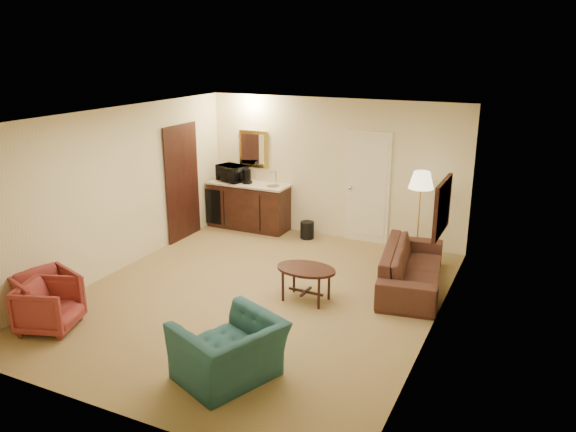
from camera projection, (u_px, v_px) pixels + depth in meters
name	position (u px, v px, depth m)	size (l,w,h in m)	color
ground	(257.00, 296.00, 8.19)	(6.00, 6.00, 0.00)	olive
room_walls	(274.00, 170.00, 8.39)	(5.02, 6.01, 2.61)	beige
wetbar_cabinet	(249.00, 206.00, 11.08)	(1.64, 0.58, 0.92)	#361D11
sofa	(412.00, 261.00, 8.39)	(2.13, 0.62, 0.83)	black
teal_armchair	(229.00, 341.00, 6.02)	(1.05, 0.68, 0.92)	#224E55
rose_chair_near	(49.00, 304.00, 7.14)	(0.67, 0.63, 0.69)	maroon
rose_chair_far	(45.00, 295.00, 7.37)	(0.71, 0.67, 0.73)	maroon
coffee_table	(306.00, 284.00, 7.98)	(0.87, 0.58, 0.50)	black
floor_lamp	(419.00, 217.00, 9.30)	(0.41, 0.41, 1.55)	gold
waste_bin	(307.00, 230.00, 10.57)	(0.26, 0.26, 0.32)	black
microwave	(232.00, 171.00, 11.05)	(0.57, 0.32, 0.39)	black
coffee_maker	(247.00, 177.00, 10.86)	(0.15, 0.15, 0.28)	black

